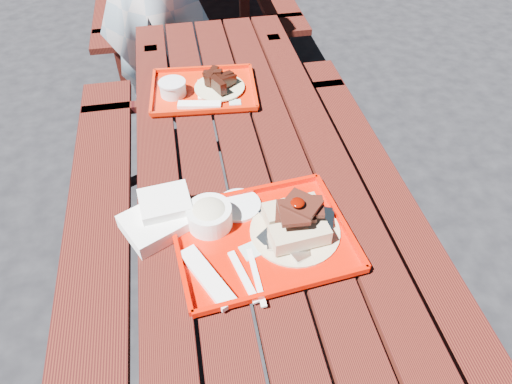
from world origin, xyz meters
TOP-DOWN VIEW (x-y plane):
  - ground at (0.00, 0.00)m, footprint 60.00×60.00m
  - picnic_table_near at (-0.00, 0.00)m, footprint 1.41×2.40m
  - near_tray at (-0.01, -0.26)m, footprint 0.54×0.44m
  - far_tray at (-0.10, 0.53)m, footprint 0.45×0.37m
  - white_cloth at (-0.29, -0.16)m, footprint 0.26×0.24m

SIDE VIEW (x-z plane):
  - ground at x=0.00m, z-range 0.00..0.00m
  - picnic_table_near at x=0.00m, z-range 0.19..0.94m
  - far_tray at x=-0.10m, z-range 0.74..0.81m
  - white_cloth at x=-0.29m, z-range 0.74..0.83m
  - near_tray at x=-0.01m, z-range 0.71..0.87m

